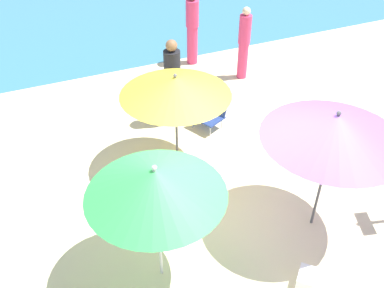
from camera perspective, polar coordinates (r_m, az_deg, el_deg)
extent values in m
plane|color=beige|center=(6.61, 3.65, -9.09)|extent=(40.00, 40.00, 0.00)
cylinder|color=#4C4C51|center=(6.92, -2.13, 2.77)|extent=(0.04, 0.04, 1.71)
cone|color=yellow|center=(6.55, -2.27, 7.87)|extent=(1.77, 1.77, 0.30)
sphere|color=#4C4C51|center=(6.46, -2.31, 9.25)|extent=(0.06, 0.06, 0.06)
cylinder|color=silver|center=(5.19, -4.57, -11.13)|extent=(0.04, 0.04, 1.82)
cone|color=green|center=(4.67, -5.00, -5.19)|extent=(1.63, 1.63, 0.36)
sphere|color=silver|center=(4.53, -5.14, -3.23)|extent=(0.06, 0.06, 0.06)
cylinder|color=#4C4C51|center=(6.04, 17.41, -3.94)|extent=(0.04, 0.04, 1.93)
cone|color=#8E56C6|center=(5.57, 18.89, 2.20)|extent=(1.88, 1.88, 0.35)
sphere|color=#4C4C51|center=(5.46, 19.32, 3.96)|extent=(0.06, 0.06, 0.06)
cube|color=white|center=(5.74, 16.59, -17.76)|extent=(0.69, 0.69, 0.03)
cylinder|color=silver|center=(5.94, 14.81, -16.49)|extent=(0.02, 0.02, 0.20)
cylinder|color=silver|center=(5.96, 18.62, -17.38)|extent=(0.02, 0.02, 0.20)
cube|color=navy|center=(8.18, 2.12, 3.66)|extent=(0.64, 0.69, 0.03)
cube|color=navy|center=(8.23, 3.23, 5.53)|extent=(0.37, 0.56, 0.40)
cylinder|color=silver|center=(8.03, 2.49, 1.77)|extent=(0.02, 0.02, 0.23)
cylinder|color=silver|center=(8.26, 0.12, 2.94)|extent=(0.02, 0.02, 0.23)
cylinder|color=silver|center=(8.26, 4.08, 2.87)|extent=(0.02, 0.02, 0.23)
cylinder|color=silver|center=(8.49, 1.74, 3.98)|extent=(0.02, 0.02, 0.23)
cylinder|color=black|center=(8.26, -2.56, 5.52)|extent=(0.26, 0.26, 0.86)
cylinder|color=black|center=(7.88, -2.71, 10.27)|extent=(0.31, 0.31, 0.67)
sphere|color=#896042|center=(7.69, -2.81, 13.21)|extent=(0.21, 0.21, 0.21)
cylinder|color=#DB3866|center=(10.57, 0.04, 13.31)|extent=(0.26, 0.26, 0.94)
cylinder|color=#DB3866|center=(10.28, 0.04, 17.28)|extent=(0.31, 0.31, 0.61)
cylinder|color=#DB3866|center=(9.97, 6.88, 11.20)|extent=(0.23, 0.23, 0.85)
cylinder|color=#DB3866|center=(9.67, 7.21, 15.18)|extent=(0.27, 0.27, 0.64)
sphere|color=beige|center=(9.52, 7.41, 17.46)|extent=(0.18, 0.18, 0.18)
cube|color=silver|center=(6.45, 1.39, -8.73)|extent=(0.35, 0.28, 0.27)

